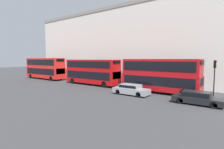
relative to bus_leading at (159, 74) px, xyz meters
The scene contains 9 objects.
ground_plane 7.08m from the bus_leading, 103.93° to the right, with size 200.00×200.00×0.00m, color #38383A.
building_facade 9.82m from the bus_leading, 50.08° to the right, with size 1.10×80.00×14.36m.
bus_leading is the anchor object (origin of this frame).
bus_second_in_queue 12.09m from the bus_leading, 90.00° to the left, with size 2.59×10.59×4.31m.
bus_third_in_queue 26.35m from the bus_leading, 90.00° to the left, with size 2.59×11.24×4.61m.
car_dark_sedan 6.48m from the bus_leading, 122.99° to the right, with size 1.83×4.54×1.27m.
car_hatchback 4.44m from the bus_leading, 146.29° to the left, with size 1.76×4.50×1.31m.
traffic_light 6.32m from the bus_leading, 73.10° to the right, with size 0.30×0.36×4.26m.
pedestrian 19.92m from the bus_leading, 81.96° to the left, with size 0.36×0.36×1.57m.
Camera 1 is at (-20.18, -2.24, 4.39)m, focal length 28.00 mm.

